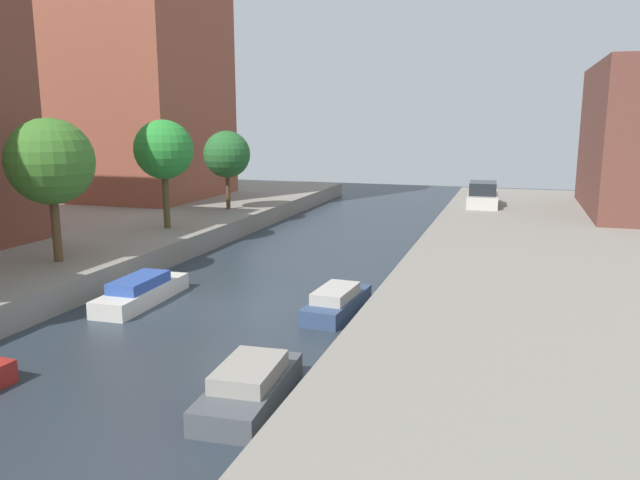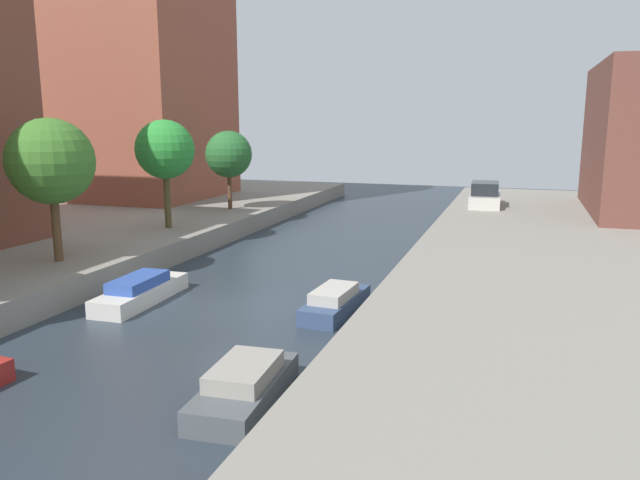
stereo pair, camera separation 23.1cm
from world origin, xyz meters
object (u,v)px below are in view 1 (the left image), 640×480
street_tree_2 (51,162)px  parked_car (483,196)px  street_tree_3 (164,150)px  moored_boat_right_2 (250,386)px  moored_boat_right_3 (337,302)px  moored_boat_left_2 (141,292)px  street_tree_4 (227,154)px

street_tree_2 → parked_car: (14.49, 20.69, -3.12)m
street_tree_2 → street_tree_3: size_ratio=1.01×
moored_boat_right_2 → moored_boat_right_3: bearing=89.6°
moored_boat_right_2 → street_tree_3: bearing=127.1°
parked_car → moored_boat_right_2: (-3.57, -27.45, -1.23)m
street_tree_3 → moored_boat_left_2: size_ratio=1.20×
street_tree_4 → moored_boat_right_3: bearing=-52.7°
street_tree_3 → moored_boat_left_2: bearing=-64.0°
street_tree_4 → parked_car: street_tree_4 is taller
moored_boat_left_2 → moored_boat_right_2: size_ratio=1.18×
street_tree_3 → moored_boat_right_3: bearing=-34.5°
moored_boat_left_2 → moored_boat_right_2: moored_boat_left_2 is taller
street_tree_2 → parked_car: 25.45m
street_tree_2 → street_tree_4: size_ratio=1.15×
street_tree_2 → street_tree_4: 14.52m
street_tree_3 → parked_car: 19.75m
street_tree_4 → moored_boat_right_2: bearing=-62.8°
parked_car → moored_boat_left_2: size_ratio=1.05×
parked_car → moored_boat_right_2: parked_car is taller
street_tree_4 → moored_boat_left_2: (4.17, -15.38, -3.86)m
street_tree_2 → street_tree_4: bearing=90.0°
moored_boat_left_2 → moored_boat_right_3: size_ratio=1.16×
street_tree_3 → moored_boat_right_2: 18.63m
moored_boat_right_3 → moored_boat_right_2: bearing=-90.4°
moored_boat_left_2 → moored_boat_right_3: moored_boat_left_2 is taller
street_tree_4 → parked_car: size_ratio=1.00×
moored_boat_right_2 → moored_boat_right_3: moored_boat_right_2 is taller
moored_boat_left_2 → street_tree_3: bearing=116.0°
street_tree_2 → street_tree_3: (0.00, 7.67, 0.09)m
parked_car → moored_boat_right_2: size_ratio=1.24×
street_tree_2 → parked_car: bearing=55.0°
street_tree_3 → moored_boat_left_2: (4.17, -8.54, -4.43)m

